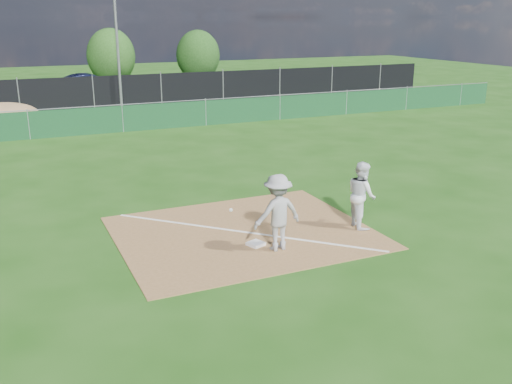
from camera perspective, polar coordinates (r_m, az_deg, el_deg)
ground at (r=22.14m, az=-10.46°, el=3.66°), size 90.00×90.00×0.00m
infield_dirt at (r=13.92m, az=-1.24°, el=-4.06°), size 6.00×5.00×0.02m
foul_line at (r=13.92m, az=-1.24°, el=-4.01°), size 5.01×5.01×0.01m
green_fence at (r=26.81m, az=-13.19°, el=7.13°), size 44.00×0.05×1.20m
dirt_mound at (r=29.78m, az=-24.10°, el=7.03°), size 3.38×2.60×1.17m
black_fence at (r=34.58m, az=-15.95°, el=9.58°), size 46.00×0.04×1.80m
parking_lot at (r=39.60m, az=-16.99°, el=9.06°), size 46.00×9.00×0.01m
light_pole at (r=34.30m, az=-13.75°, el=14.90°), size 0.16×0.16×8.00m
first_base at (r=13.12m, az=-0.03°, el=-5.20°), size 0.43×0.43×0.07m
play_at_first at (r=12.63m, az=2.17°, el=-2.06°), size 1.74×0.72×1.74m
runner at (r=14.30m, az=10.51°, el=-0.27°), size 0.76×0.91×1.67m
car_mid at (r=39.20m, az=-16.19°, el=10.19°), size 4.65×1.71×1.52m
car_right at (r=40.82m, az=-8.82°, el=10.71°), size 4.51×2.33×1.25m
tree_mid at (r=45.67m, az=-14.30°, el=13.03°), size 3.60×3.60×4.28m
tree_right at (r=46.86m, az=-5.81°, el=13.43°), size 3.45×3.45×4.09m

